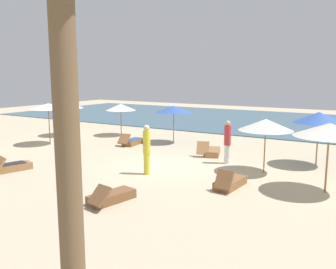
% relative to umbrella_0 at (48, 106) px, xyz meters
% --- Properties ---
extents(ground_plane, '(60.00, 60.00, 0.00)m').
position_rel_umbrella_0_xyz_m(ground_plane, '(7.85, -1.04, -2.12)').
color(ground_plane, '#BCAD8E').
extents(ocean_water, '(48.00, 16.00, 0.06)m').
position_rel_umbrella_0_xyz_m(ocean_water, '(7.85, 15.96, -2.09)').
color(ocean_water, '#3D6075').
rests_on(ocean_water, ground_plane).
extents(umbrella_0, '(1.99, 1.99, 2.27)m').
position_rel_umbrella_0_xyz_m(umbrella_0, '(0.00, 0.00, 0.00)').
color(umbrella_0, brown).
rests_on(umbrella_0, ground_plane).
extents(umbrella_1, '(2.08, 2.08, 2.29)m').
position_rel_umbrella_0_xyz_m(umbrella_1, '(13.38, 2.58, -0.06)').
color(umbrella_1, olive).
rests_on(umbrella_1, ground_plane).
extents(umbrella_2, '(2.10, 2.10, 2.13)m').
position_rel_umbrella_0_xyz_m(umbrella_2, '(11.81, 0.33, -0.21)').
color(umbrella_2, olive).
rests_on(umbrella_2, ground_plane).
extents(umbrella_3, '(2.25, 2.25, 2.30)m').
position_rel_umbrella_0_xyz_m(umbrella_3, '(14.24, -1.06, -0.03)').
color(umbrella_3, olive).
rests_on(umbrella_3, ground_plane).
extents(umbrella_4, '(1.88, 1.88, 2.01)m').
position_rel_umbrella_0_xyz_m(umbrella_4, '(1.49, 4.41, -0.32)').
color(umbrella_4, olive).
rests_on(umbrella_4, ground_plane).
extents(umbrella_7, '(1.97, 1.97, 2.11)m').
position_rel_umbrella_0_xyz_m(umbrella_7, '(5.60, 3.94, -0.20)').
color(umbrella_7, olive).
rests_on(umbrella_7, ground_plane).
extents(umbrella_8, '(2.01, 2.01, 2.15)m').
position_rel_umbrella_0_xyz_m(umbrella_8, '(-1.36, 2.64, -0.17)').
color(umbrella_8, brown).
rests_on(umbrella_8, ground_plane).
extents(lounger_0, '(0.80, 1.77, 0.66)m').
position_rel_umbrella_0_xyz_m(lounger_0, '(3.90, 2.32, -1.94)').
color(lounger_0, brown).
rests_on(lounger_0, ground_plane).
extents(lounger_1, '(1.03, 1.77, 0.71)m').
position_rel_umbrella_0_xyz_m(lounger_1, '(3.07, -4.69, -1.94)').
color(lounger_1, olive).
rests_on(lounger_1, ground_plane).
extents(lounger_2, '(0.92, 1.78, 0.67)m').
position_rel_umbrella_0_xyz_m(lounger_2, '(8.81, -5.39, -1.95)').
color(lounger_2, brown).
rests_on(lounger_2, ground_plane).
extents(lounger_3, '(1.11, 1.76, 0.73)m').
position_rel_umbrella_0_xyz_m(lounger_3, '(8.76, 2.17, -1.95)').
color(lounger_3, olive).
rests_on(lounger_3, ground_plane).
extents(lounger_4, '(0.71, 1.67, 0.74)m').
position_rel_umbrella_0_xyz_m(lounger_4, '(11.37, -2.17, -1.94)').
color(lounger_4, brown).
rests_on(lounger_4, ground_plane).
extents(person_0, '(0.41, 0.41, 1.93)m').
position_rel_umbrella_0_xyz_m(person_0, '(7.99, -2.23, -1.11)').
color(person_0, yellow).
rests_on(person_0, ground_plane).
extents(person_1, '(0.34, 0.34, 1.88)m').
position_rel_umbrella_0_xyz_m(person_1, '(9.99, 0.99, -1.14)').
color(person_1, white).
rests_on(person_1, ground_plane).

